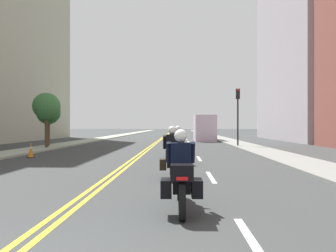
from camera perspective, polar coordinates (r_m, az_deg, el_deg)
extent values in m
plane|color=#363938|center=(50.76, -0.69, -1.85)|extent=(264.00, 264.00, 0.00)
cube|color=#9BA68F|center=(51.64, -9.11, -1.76)|extent=(2.23, 144.00, 0.12)
cube|color=gray|center=(51.00, 7.84, -1.78)|extent=(2.23, 144.00, 0.12)
cube|color=yellow|center=(50.76, -0.82, -1.85)|extent=(0.12, 132.00, 0.01)
cube|color=yellow|center=(50.75, -0.55, -1.85)|extent=(0.12, 132.00, 0.01)
cube|color=silver|center=(5.08, 14.45, -18.93)|extent=(0.14, 2.40, 0.01)
cube|color=silver|center=(10.86, 7.40, -8.72)|extent=(0.14, 2.40, 0.01)
cube|color=silver|center=(16.80, 5.38, -5.62)|extent=(0.14, 2.40, 0.01)
cube|color=silver|center=(22.77, 4.43, -4.14)|extent=(0.14, 2.40, 0.01)
cube|color=silver|center=(28.75, 3.87, -3.28)|extent=(0.14, 2.40, 0.01)
cube|color=silver|center=(34.74, 3.51, -2.71)|extent=(0.14, 2.40, 0.01)
cube|color=silver|center=(40.73, 3.25, -2.31)|extent=(0.14, 2.40, 0.01)
cube|color=silver|center=(46.73, 3.06, -2.01)|extent=(0.14, 2.40, 0.01)
cube|color=silver|center=(52.72, 2.91, -1.78)|extent=(0.14, 2.40, 0.01)
cube|color=silver|center=(58.72, 2.79, -1.60)|extent=(0.14, 2.40, 0.01)
cube|color=#A4A790|center=(45.30, -26.93, 17.81)|extent=(9.77, 19.94, 31.00)
cube|color=#B6ADB6|center=(42.97, 23.64, 12.06)|extent=(8.35, 18.72, 21.25)
cylinder|color=black|center=(7.49, 2.05, -10.13)|extent=(0.13, 0.67, 0.66)
cylinder|color=black|center=(5.90, 2.43, -12.92)|extent=(0.13, 0.67, 0.66)
cube|color=silver|center=(7.44, 2.05, -7.47)|extent=(0.15, 0.32, 0.04)
cube|color=black|center=(6.65, 2.21, -8.99)|extent=(0.34, 1.24, 0.40)
cube|color=black|center=(5.89, 2.40, -8.00)|extent=(0.41, 0.37, 0.28)
cube|color=red|center=(5.71, 2.46, -9.06)|extent=(0.20, 0.03, 0.06)
cube|color=black|center=(6.18, -0.31, -10.62)|extent=(0.21, 0.44, 0.32)
cube|color=black|center=(6.19, 4.97, -10.60)|extent=(0.21, 0.44, 0.32)
cube|color=#B2C1CC|center=(7.12, 2.10, -5.31)|extent=(0.36, 0.13, 0.36)
cube|color=black|center=(6.54, 2.22, -5.14)|extent=(0.40, 0.27, 0.51)
cylinder|color=black|center=(6.68, 0.13, -4.59)|extent=(0.11, 0.28, 0.45)
cylinder|color=black|center=(6.70, 4.25, -4.59)|extent=(0.11, 0.28, 0.45)
sphere|color=white|center=(6.55, 2.22, -1.68)|extent=(0.26, 0.26, 0.26)
cylinder|color=black|center=(11.28, 0.65, -6.86)|extent=(0.15, 0.61, 0.61)
cylinder|color=black|center=(9.84, 0.76, -7.87)|extent=(0.15, 0.61, 0.61)
cube|color=silver|center=(11.25, 0.65, -5.22)|extent=(0.15, 0.32, 0.04)
cube|color=black|center=(10.53, 0.70, -5.82)|extent=(0.36, 1.12, 0.40)
cube|color=black|center=(9.86, 0.75, -4.93)|extent=(0.41, 0.37, 0.28)
cube|color=red|center=(9.68, 0.77, -5.50)|extent=(0.20, 0.04, 0.06)
cube|color=black|center=(10.11, -0.87, -6.63)|extent=(0.21, 0.45, 0.32)
cube|color=black|center=(10.11, 2.33, -6.63)|extent=(0.21, 0.45, 0.32)
cube|color=#B2C1CC|center=(10.96, 0.67, -3.59)|extent=(0.36, 0.13, 0.36)
cube|color=black|center=(10.44, 0.70, -3.12)|extent=(0.41, 0.27, 0.60)
cylinder|color=black|center=(10.59, -0.61, -2.80)|extent=(0.11, 0.28, 0.45)
cylinder|color=black|center=(10.59, 1.99, -2.80)|extent=(0.11, 0.28, 0.45)
sphere|color=white|center=(10.46, 0.70, -0.71)|extent=(0.26, 0.26, 0.26)
cylinder|color=black|center=(15.14, 1.80, -5.01)|extent=(0.15, 0.66, 0.65)
cylinder|color=black|center=(13.53, 1.65, -5.61)|extent=(0.15, 0.66, 0.65)
cube|color=silver|center=(15.12, 1.80, -3.70)|extent=(0.15, 0.32, 0.04)
cube|color=black|center=(14.31, 1.73, -4.18)|extent=(0.35, 1.24, 0.40)
cube|color=black|center=(13.57, 1.65, -3.48)|extent=(0.41, 0.37, 0.28)
cube|color=red|center=(13.39, 1.63, -3.87)|extent=(0.20, 0.03, 0.06)
cube|color=black|center=(13.84, 0.52, -4.73)|extent=(0.21, 0.44, 0.32)
cube|color=black|center=(13.83, 2.84, -4.74)|extent=(0.21, 0.44, 0.32)
cube|color=#B2C1CC|center=(14.81, 1.78, -2.56)|extent=(0.36, 0.13, 0.36)
cube|color=black|center=(14.23, 1.73, -2.22)|extent=(0.41, 0.27, 0.58)
cylinder|color=black|center=(14.39, 0.78, -2.00)|extent=(0.11, 0.28, 0.45)
cylinder|color=black|center=(14.38, 2.70, -2.00)|extent=(0.11, 0.28, 0.45)
sphere|color=white|center=(14.25, 1.73, -0.49)|extent=(0.26, 0.26, 0.26)
cylinder|color=black|center=(18.51, 1.22, -4.15)|extent=(0.12, 0.62, 0.62)
cylinder|color=black|center=(17.06, 1.33, -4.51)|extent=(0.12, 0.62, 0.62)
cube|color=silver|center=(18.49, 1.22, -3.14)|extent=(0.15, 0.32, 0.04)
cube|color=black|center=(17.77, 1.27, -3.42)|extent=(0.36, 1.12, 0.40)
cube|color=black|center=(17.10, 1.32, -2.82)|extent=(0.41, 0.37, 0.28)
cube|color=red|center=(16.91, 1.34, -3.12)|extent=(0.20, 0.04, 0.06)
cube|color=black|center=(17.33, 0.38, -3.84)|extent=(0.21, 0.45, 0.32)
cube|color=black|center=(17.34, 2.23, -3.84)|extent=(0.21, 0.45, 0.32)
cube|color=#B2C1CC|center=(18.21, 1.24, -2.14)|extent=(0.36, 0.13, 0.36)
cube|color=black|center=(17.69, 1.28, -1.97)|extent=(0.41, 0.27, 0.50)
cylinder|color=black|center=(17.84, 0.49, -1.79)|extent=(0.11, 0.28, 0.45)
cylinder|color=black|center=(17.85, 2.04, -1.79)|extent=(0.11, 0.28, 0.45)
sphere|color=white|center=(17.71, 1.27, -0.70)|extent=(0.26, 0.26, 0.26)
cube|color=black|center=(18.65, -22.58, -5.03)|extent=(0.33, 0.33, 0.03)
cone|color=orange|center=(18.62, -22.58, -3.79)|extent=(0.26, 0.26, 0.78)
cylinder|color=white|center=(18.61, -22.58, -3.50)|extent=(0.18, 0.18, 0.08)
cylinder|color=black|center=(26.45, 11.95, 0.57)|extent=(0.12, 0.12, 3.82)
cube|color=black|center=(26.57, 11.95, 5.44)|extent=(0.28, 0.28, 0.80)
sphere|color=red|center=(26.45, 12.01, 6.08)|extent=(0.18, 0.18, 0.18)
cylinder|color=#4C3925|center=(25.15, -20.23, -1.03)|extent=(0.24, 0.24, 2.39)
sphere|color=#3A753B|center=(25.18, -20.23, 3.23)|extent=(1.93, 1.93, 1.93)
cylinder|color=#503622|center=(27.70, -19.95, -1.27)|extent=(0.24, 0.24, 2.07)
sphere|color=#29692F|center=(27.71, -19.95, 2.22)|extent=(1.87, 1.87, 1.87)
cube|color=silver|center=(39.47, 5.95, -0.79)|extent=(2.00, 1.80, 2.20)
cube|color=silver|center=(36.48, 6.29, -0.39)|extent=(2.20, 5.20, 2.80)
cylinder|color=black|center=(39.09, 5.99, -1.75)|extent=(2.00, 0.90, 0.90)
cylinder|color=black|center=(34.90, 6.50, -1.96)|extent=(2.00, 0.90, 0.90)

